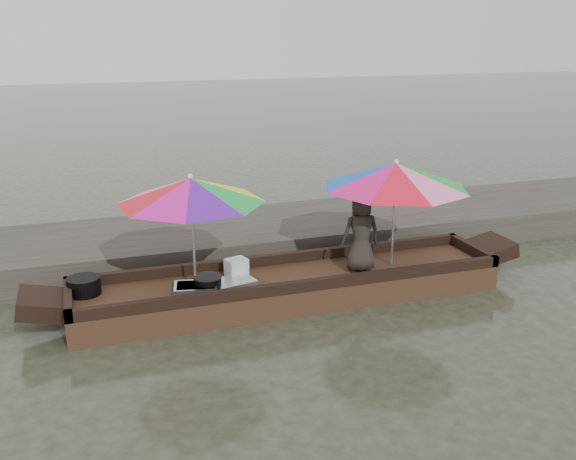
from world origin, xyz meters
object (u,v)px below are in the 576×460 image
object	(u,v)px
vendor	(361,232)
boat_hull	(290,288)
supply_bag	(236,268)
tray_crayfish	(196,288)
umbrella_bow	(193,233)
cooking_pot	(84,286)
charcoal_grill	(208,283)
umbrella_stern	(394,213)
tray_scallop	(233,282)

from	to	relation	value
vendor	boat_hull	bearing A→B (deg)	-0.46
vendor	supply_bag	bearing A→B (deg)	-6.50
tray_crayfish	supply_bag	xyz separation A→B (m)	(0.63, 0.33, 0.09)
tray_crayfish	vendor	distance (m)	2.42
supply_bag	umbrella_bow	size ratio (longest dim) A/B	0.15
cooking_pot	charcoal_grill	world-z (taller)	cooking_pot
supply_bag	cooking_pot	bearing A→B (deg)	178.98
boat_hull	charcoal_grill	xyz separation A→B (m)	(-1.18, -0.08, 0.26)
tray_crayfish	vendor	world-z (taller)	vendor
boat_hull	supply_bag	size ratio (longest dim) A/B	21.32
umbrella_bow	umbrella_stern	world-z (taller)	same
umbrella_stern	supply_bag	bearing A→B (deg)	174.07
boat_hull	tray_crayfish	world-z (taller)	tray_crayfish
boat_hull	tray_scallop	distance (m)	0.85
tray_crayfish	umbrella_bow	distance (m)	0.74
boat_hull	tray_crayfish	bearing A→B (deg)	-175.95
tray_scallop	supply_bag	size ratio (longest dim) A/B	2.01
umbrella_bow	tray_scallop	bearing A→B (deg)	-2.79
tray_crayfish	charcoal_grill	bearing A→B (deg)	4.99
charcoal_grill	vendor	xyz separation A→B (m)	(2.20, 0.01, 0.48)
boat_hull	supply_bag	world-z (taller)	supply_bag
supply_bag	vendor	size ratio (longest dim) A/B	0.25
tray_crayfish	umbrella_bow	size ratio (longest dim) A/B	0.30
charcoal_grill	umbrella_stern	xyz separation A→B (m)	(2.74, 0.08, 0.69)
tray_crayfish	umbrella_stern	size ratio (longest dim) A/B	0.27
tray_crayfish	charcoal_grill	distance (m)	0.17
tray_crayfish	umbrella_bow	bearing A→B (deg)	82.52
umbrella_bow	vendor	bearing A→B (deg)	-1.78
charcoal_grill	umbrella_bow	distance (m)	0.71
tray_crayfish	charcoal_grill	world-z (taller)	charcoal_grill
umbrella_bow	charcoal_grill	bearing A→B (deg)	-28.26
boat_hull	tray_crayfish	size ratio (longest dim) A/B	10.63
boat_hull	umbrella_bow	world-z (taller)	umbrella_bow
boat_hull	cooking_pot	world-z (taller)	cooking_pot
tray_scallop	umbrella_stern	xyz separation A→B (m)	(2.39, 0.02, 0.74)
vendor	charcoal_grill	bearing A→B (deg)	3.83
boat_hull	umbrella_stern	world-z (taller)	umbrella_stern
cooking_pot	charcoal_grill	size ratio (longest dim) A/B	1.20
tray_crayfish	boat_hull	bearing A→B (deg)	4.05
umbrella_stern	tray_crayfish	bearing A→B (deg)	-178.13
charcoal_grill	vendor	size ratio (longest dim) A/B	0.32
tray_scallop	umbrella_stern	distance (m)	2.50
boat_hull	umbrella_stern	bearing A→B (deg)	0.00
cooking_pot	charcoal_grill	distance (m)	1.59
cooking_pot	vendor	bearing A→B (deg)	-5.25
charcoal_grill	vendor	distance (m)	2.25
tray_crayfish	vendor	bearing A→B (deg)	0.53
tray_scallop	cooking_pot	bearing A→B (deg)	171.17
charcoal_grill	umbrella_bow	size ratio (longest dim) A/B	0.19
boat_hull	umbrella_bow	distance (m)	1.63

